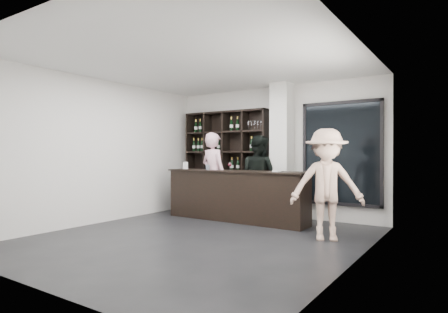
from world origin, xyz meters
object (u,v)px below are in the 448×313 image
Objects in this scene: wine_shelf at (226,162)px; tasting_counter at (236,195)px; taster_pink at (213,175)px; customer at (327,184)px; taster_black at (259,177)px.

tasting_counter is (0.80, -0.84, -0.68)m from wine_shelf.
customer is (2.81, -0.80, -0.03)m from taster_pink.
wine_shelf is 0.76× the size of tasting_counter.
wine_shelf is 3.33m from customer.
taster_pink reaches higher than customer.
wine_shelf is 0.78m from taster_pink.
wine_shelf is 1.34m from tasting_counter.
taster_black reaches higher than tasting_counter.
wine_shelf is 1.34× the size of customer.
taster_black is (1.05, -0.30, -0.31)m from wine_shelf.
tasting_counter is at bearing -178.40° from taster_pink.
taster_black is at bearing -15.77° from wine_shelf.
customer is at bearing -16.92° from tasting_counter.
tasting_counter is 1.71× the size of taster_pink.
taster_pink is at bearing -78.62° from wine_shelf.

